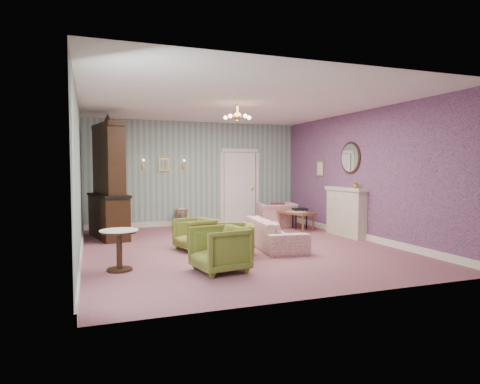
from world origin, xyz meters
name	(u,v)px	position (x,y,z in m)	size (l,w,h in m)	color
floor	(237,247)	(0.00, 0.00, 0.00)	(7.00, 7.00, 0.00)	#935665
ceiling	(237,104)	(0.00, 0.00, 2.90)	(7.00, 7.00, 0.00)	white
wall_back	(196,174)	(0.00, 3.50, 1.45)	(6.00, 6.00, 0.00)	gray
wall_front	(333,181)	(0.00, -3.50, 1.45)	(6.00, 6.00, 0.00)	gray
wall_left	(79,177)	(-3.00, 0.00, 1.45)	(7.00, 7.00, 0.00)	gray
wall_right	(362,175)	(3.00, 0.00, 1.45)	(7.00, 7.00, 0.00)	gray
wall_right_floral	(361,175)	(2.98, 0.00, 1.45)	(7.00, 7.00, 0.00)	#BC5E90
door	(240,186)	(1.30, 3.46, 1.08)	(1.12, 0.12, 2.16)	white
olive_chair_a	(220,247)	(-0.95, -1.82, 0.39)	(0.76, 0.71, 0.78)	olive
olive_chair_b	(236,239)	(-0.35, -0.88, 0.33)	(0.65, 0.61, 0.67)	olive
olive_chair_c	(195,232)	(-0.89, 0.01, 0.34)	(0.67, 0.63, 0.69)	olive
sofa_chintz	(274,228)	(0.69, -0.27, 0.39)	(1.99, 0.58, 0.78)	#A64360
wingback_chair	(277,211)	(2.02, 2.44, 0.43)	(0.99, 0.64, 0.87)	#A64360
dresser	(108,178)	(-2.42, 2.05, 1.39)	(0.58, 1.67, 2.78)	black
fireplace	(346,212)	(2.86, 0.40, 0.58)	(0.30, 1.40, 1.16)	beige
mantel_vase	(356,185)	(2.84, 0.00, 1.23)	(0.15, 0.15, 0.15)	gold
oval_mirror	(350,158)	(2.96, 0.40, 1.85)	(0.04, 0.76, 0.84)	white
framed_print	(320,168)	(2.97, 1.75, 1.60)	(0.04, 0.34, 0.42)	gold
coffee_table	(296,221)	(2.23, 1.68, 0.24)	(0.52, 0.93, 0.48)	brown
side_table_black	(300,218)	(2.42, 1.86, 0.27)	(0.36, 0.36, 0.55)	black
pedestal_table	(119,250)	(-2.40, -1.22, 0.33)	(0.60, 0.60, 0.65)	black
nesting_table	(181,218)	(-0.50, 3.15, 0.27)	(0.32, 0.41, 0.54)	brown
gilt_mirror_back	(164,165)	(-0.90, 3.46, 1.70)	(0.28, 0.06, 0.36)	gold
sconce_left	(143,165)	(-1.45, 3.44, 1.70)	(0.16, 0.12, 0.30)	gold
sconce_right	(184,165)	(-0.35, 3.44, 1.70)	(0.16, 0.12, 0.30)	gold
chandelier	(237,117)	(0.00, 0.00, 2.63)	(0.56, 0.56, 0.36)	gold
burgundy_cushion	(277,210)	(1.97, 2.29, 0.48)	(0.38, 0.10, 0.38)	maroon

